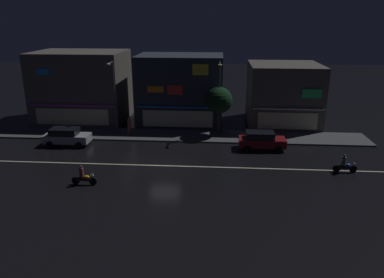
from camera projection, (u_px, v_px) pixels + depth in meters
The scene contains 15 objects.
ground_plane at pixel (164, 166), 30.86m from camera, with size 140.00×140.00×0.00m, color black.
lane_divider_stripe at pixel (164, 166), 30.86m from camera, with size 37.04×0.16×0.01m, color beige.
sidewalk_far at pixel (176, 135), 38.51m from camera, with size 38.99×4.03×0.14m, color #424447.
storefront_left_block at pixel (82, 86), 43.60m from camera, with size 10.20×7.77×8.03m.
storefront_center_block at pixel (283, 94), 42.32m from camera, with size 7.79×8.10×6.79m.
storefront_right_block at pixel (180, 90), 42.28m from camera, with size 9.49×6.63×7.77m.
streetlamp_west at pixel (114, 91), 38.06m from camera, with size 0.44×1.64×7.43m.
streetlamp_mid at pixel (219, 93), 37.20m from camera, with size 0.44×1.64×7.46m.
pedestrian_on_sidewalk at pixel (129, 127), 38.36m from camera, with size 0.34×0.34×1.80m.
street_tree at pixel (219, 100), 37.68m from camera, with size 2.71×2.71×4.93m.
parked_car_near_kerb at pixel (261, 140), 34.48m from camera, with size 4.30×1.98×1.67m.
parked_car_trailing at pixel (67, 136), 35.61m from camera, with size 4.30×1.98×1.67m.
motorcycle_lead at pixel (83, 177), 27.23m from camera, with size 1.90×0.60×1.52m.
motorcycle_following at pixel (345, 165), 29.38m from camera, with size 1.90×0.60×1.52m.
traffic_cone at pixel (266, 143), 35.45m from camera, with size 0.36×0.36×0.55m, color orange.
Camera 1 is at (4.39, -28.34, 11.83)m, focal length 34.70 mm.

